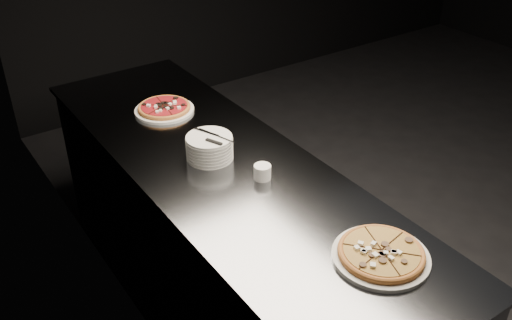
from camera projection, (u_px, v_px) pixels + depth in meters
floor at (485, 183)px, 3.99m from camera, size 5.00×5.00×0.00m
wall_left at (130, 81)px, 2.04m from camera, size 0.02×5.00×2.80m
counter at (225, 245)px, 2.72m from camera, size 0.74×2.44×0.92m
pizza_mushroom at (381, 254)px, 1.94m from camera, size 0.35×0.35×0.04m
pizza_tomato at (164, 108)px, 2.89m from camera, size 0.35×0.35×0.03m
plate_stack at (209, 147)px, 2.49m from camera, size 0.20×0.20×0.11m
cutlery at (212, 137)px, 2.45m from camera, size 0.08×0.22×0.01m
ramekin at (262, 172)px, 2.36m from camera, size 0.07×0.07×0.06m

